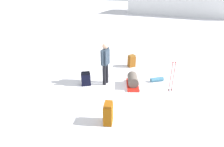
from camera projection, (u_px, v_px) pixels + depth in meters
ground_plane at (112, 90)px, 7.25m from camera, size 80.00×80.00×0.00m
distant_snow_ridge at (183, 2)px, 24.27m from camera, size 13.95×6.56×3.14m
skier_standing at (105, 62)px, 7.30m from camera, size 0.27×0.56×1.70m
ski_pair_near at (106, 69)px, 9.01m from camera, size 0.85×1.68×0.05m
backpack_large_dark at (86, 79)px, 7.48m from camera, size 0.43×0.37×0.57m
backpack_bright at (132, 61)px, 9.16m from camera, size 0.42×0.41×0.60m
backpack_small_spare at (108, 113)px, 5.40m from camera, size 0.31×0.41×0.68m
ski_poles_planted_near at (172, 75)px, 6.86m from camera, size 0.17×0.10×1.22m
gear_sled at (133, 81)px, 7.43m from camera, size 0.71×1.09×0.49m
sleeping_mat_rolled at (157, 79)px, 7.84m from camera, size 0.56×0.44×0.18m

